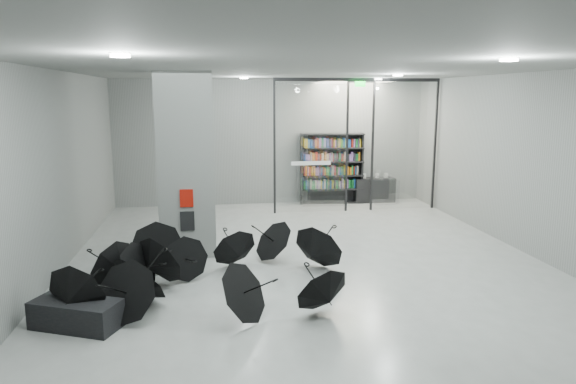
{
  "coord_description": "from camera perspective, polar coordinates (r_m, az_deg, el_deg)",
  "views": [
    {
      "loc": [
        -1.97,
        -9.55,
        3.51
      ],
      "look_at": [
        -0.3,
        1.5,
        1.4
      ],
      "focal_mm": 32.16,
      "sensor_mm": 36.0,
      "label": 1
    }
  ],
  "objects": [
    {
      "name": "room",
      "position": [
        9.77,
        3.07,
        6.77
      ],
      "size": [
        14.0,
        14.02,
        4.01
      ],
      "color": "gray",
      "rests_on": "ground"
    },
    {
      "name": "column",
      "position": [
        11.66,
        -11.14,
        3.05
      ],
      "size": [
        1.2,
        1.2,
        4.0
      ],
      "primitive_type": "cube",
      "color": "slate",
      "rests_on": "ground"
    },
    {
      "name": "fire_cabinet",
      "position": [
        11.15,
        -11.16,
        -0.68
      ],
      "size": [
        0.28,
        0.04,
        0.38
      ],
      "primitive_type": "cube",
      "color": "#A50A07",
      "rests_on": "column"
    },
    {
      "name": "info_panel",
      "position": [
        11.26,
        -11.06,
        -3.17
      ],
      "size": [
        0.3,
        0.03,
        0.42
      ],
      "primitive_type": "cube",
      "color": "black",
      "rests_on": "column"
    },
    {
      "name": "exit_sign",
      "position": [
        15.48,
        7.98,
        11.74
      ],
      "size": [
        0.3,
        0.06,
        0.15
      ],
      "primitive_type": "cube",
      "color": "#0CE533",
      "rests_on": "room"
    },
    {
      "name": "glass_partition",
      "position": [
        15.72,
        7.59,
        5.75
      ],
      "size": [
        5.06,
        0.08,
        4.0
      ],
      "color": "silver",
      "rests_on": "ground"
    },
    {
      "name": "bench",
      "position": [
        8.71,
        -22.38,
        -12.37
      ],
      "size": [
        1.46,
        1.06,
        0.43
      ],
      "primitive_type": "cube",
      "rotation": [
        0.0,
        0.0,
        -0.41
      ],
      "color": "black",
      "rests_on": "ground"
    },
    {
      "name": "bookshelf",
      "position": [
        16.93,
        4.85,
        2.61
      ],
      "size": [
        2.11,
        0.64,
        2.28
      ],
      "primitive_type": null,
      "rotation": [
        0.0,
        0.0,
        -0.11
      ],
      "color": "black",
      "rests_on": "ground"
    },
    {
      "name": "shop_counter",
      "position": [
        17.4,
        9.47,
        0.25
      ],
      "size": [
        1.33,
        0.54,
        0.8
      ],
      "primitive_type": "cube",
      "rotation": [
        0.0,
        0.0,
        -0.0
      ],
      "color": "black",
      "rests_on": "ground"
    },
    {
      "name": "umbrella_cluster",
      "position": [
        9.6,
        -10.87,
        -9.03
      ],
      "size": [
        5.53,
        4.47,
        1.31
      ],
      "color": "black",
      "rests_on": "ground"
    }
  ]
}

